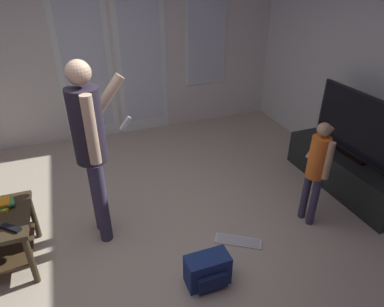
% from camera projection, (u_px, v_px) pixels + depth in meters
% --- Properties ---
extents(ground_plane, '(5.96, 5.16, 0.02)m').
position_uv_depth(ground_plane, '(125.00, 250.00, 3.09)').
color(ground_plane, '#BDAF96').
extents(wall_back_with_doors, '(5.96, 0.09, 2.92)m').
position_uv_depth(wall_back_with_doors, '(85.00, 40.00, 4.50)').
color(wall_back_with_doors, silver).
rests_on(wall_back_with_doors, ground_plane).
extents(tv_stand, '(0.48, 1.54, 0.41)m').
position_uv_depth(tv_stand, '(346.00, 172.00, 3.85)').
color(tv_stand, black).
rests_on(tv_stand, ground_plane).
extents(flat_screen_tv, '(0.08, 1.16, 0.73)m').
position_uv_depth(flat_screen_tv, '(358.00, 127.00, 3.57)').
color(flat_screen_tv, black).
rests_on(flat_screen_tv, tv_stand).
extents(person_adult, '(0.53, 0.49, 1.68)m').
position_uv_depth(person_adult, '(91.00, 141.00, 2.80)').
color(person_adult, '#3C3550').
rests_on(person_adult, ground_plane).
extents(person_child, '(0.38, 0.32, 1.09)m').
position_uv_depth(person_child, '(317.00, 165.00, 3.13)').
color(person_child, '#3C3751').
rests_on(person_child, ground_plane).
extents(backpack, '(0.36, 0.22, 0.27)m').
position_uv_depth(backpack, '(208.00, 270.00, 2.71)').
color(backpack, navy).
rests_on(backpack, ground_plane).
extents(loose_keyboard, '(0.44, 0.35, 0.02)m').
position_uv_depth(loose_keyboard, '(238.00, 241.00, 3.16)').
color(loose_keyboard, white).
rests_on(loose_keyboard, ground_plane).
extents(tv_remote_black, '(0.16, 0.15, 0.02)m').
position_uv_depth(tv_remote_black, '(11.00, 228.00, 2.57)').
color(tv_remote_black, black).
rests_on(tv_remote_black, coffee_table).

